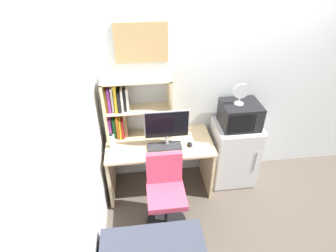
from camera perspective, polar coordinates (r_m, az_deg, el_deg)
name	(u,v)px	position (r m, az deg, el deg)	size (l,w,h in m)	color
wall_back	(263,82)	(3.57, 19.24, 8.77)	(6.40, 0.04, 2.60)	silver
wall_left	(71,201)	(1.96, -19.64, -14.55)	(0.04, 4.40, 2.60)	silver
desk	(160,157)	(3.38, -1.76, -6.49)	(1.26, 0.63, 0.74)	beige
hutch_bookshelf	(127,108)	(3.19, -8.58, 3.82)	(0.78, 0.25, 0.74)	beige
monitor	(167,126)	(3.05, -0.25, -0.05)	(0.51, 0.17, 0.46)	#B7B7BC
keyboard	(165,146)	(3.16, -0.72, -4.31)	(0.39, 0.15, 0.02)	#333338
computer_mouse	(190,144)	(3.20, 4.61, -3.86)	(0.06, 0.09, 0.03)	black
water_bottle	(112,141)	(3.18, -11.66, -3.13)	(0.07, 0.07, 0.19)	silver
mini_fridge	(233,153)	(3.67, 13.55, -5.53)	(0.56, 0.49, 0.87)	silver
microwave	(240,115)	(3.34, 14.84, 2.28)	(0.44, 0.40, 0.30)	black
desk_fan	(241,93)	(3.18, 14.99, 6.72)	(0.18, 0.11, 0.26)	silver
desk_chair	(166,196)	(3.06, -0.49, -14.51)	(0.47, 0.47, 0.92)	black
wall_corkboard	(141,43)	(3.00, -5.66, 16.94)	(0.57, 0.02, 0.42)	tan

